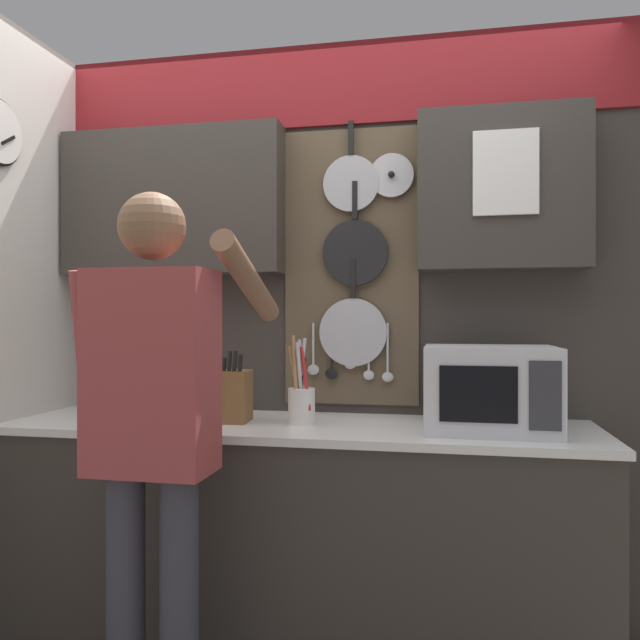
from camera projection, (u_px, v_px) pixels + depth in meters
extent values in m
cube|color=#38332D|center=(297.00, 545.00, 2.43)|extent=(2.24, 0.60, 0.89)
cube|color=white|center=(297.00, 427.00, 2.43)|extent=(2.27, 0.63, 0.03)
cube|color=#38332D|center=(314.00, 334.00, 2.74)|extent=(2.84, 0.04, 2.52)
cube|color=maroon|center=(313.00, 86.00, 2.71)|extent=(2.80, 0.02, 0.36)
cube|color=#38332D|center=(173.00, 202.00, 2.77)|extent=(1.00, 0.16, 0.64)
cube|color=#38332D|center=(502.00, 190.00, 2.49)|extent=(0.66, 0.16, 0.64)
cube|color=brown|center=(351.00, 267.00, 2.68)|extent=(0.58, 0.01, 1.18)
cylinder|color=#B7B7BC|center=(351.00, 184.00, 2.66)|extent=(0.24, 0.02, 0.24)
cube|color=black|center=(351.00, 138.00, 2.65)|extent=(0.02, 0.02, 0.15)
cylinder|color=black|center=(355.00, 253.00, 2.65)|extent=(0.28, 0.02, 0.28)
cube|color=black|center=(355.00, 200.00, 2.65)|extent=(0.02, 0.02, 0.16)
cylinder|color=#B7B7BC|center=(353.00, 332.00, 2.65)|extent=(0.29, 0.02, 0.29)
cube|color=black|center=(353.00, 279.00, 2.65)|extent=(0.02, 0.02, 0.17)
cylinder|color=silver|center=(392.00, 175.00, 2.62)|extent=(0.19, 0.01, 0.19)
sphere|color=black|center=(391.00, 174.00, 2.60)|extent=(0.03, 0.03, 0.03)
cylinder|color=silver|center=(313.00, 345.00, 2.69)|extent=(0.01, 0.01, 0.19)
ellipsoid|color=silver|center=(313.00, 370.00, 2.69)|extent=(0.05, 0.01, 0.05)
cylinder|color=black|center=(332.00, 346.00, 2.67)|extent=(0.01, 0.01, 0.20)
ellipsoid|color=black|center=(332.00, 374.00, 2.67)|extent=(0.06, 0.01, 0.05)
cylinder|color=silver|center=(350.00, 342.00, 2.66)|extent=(0.01, 0.01, 0.16)
ellipsoid|color=silver|center=(350.00, 364.00, 2.66)|extent=(0.05, 0.01, 0.04)
cylinder|color=silver|center=(369.00, 347.00, 2.64)|extent=(0.01, 0.01, 0.21)
ellipsoid|color=silver|center=(369.00, 375.00, 2.64)|extent=(0.05, 0.01, 0.04)
cylinder|color=silver|center=(388.00, 348.00, 2.63)|extent=(0.01, 0.01, 0.21)
ellipsoid|color=silver|center=(388.00, 377.00, 2.63)|extent=(0.05, 0.01, 0.04)
cube|color=white|center=(506.00, 172.00, 2.40)|extent=(0.25, 0.02, 0.33)
cube|color=black|center=(8.00, 140.00, 2.44)|extent=(0.01, 0.08, 0.06)
cube|color=silver|center=(490.00, 388.00, 2.27)|extent=(0.47, 0.38, 0.31)
cube|color=black|center=(478.00, 394.00, 2.09)|extent=(0.26, 0.01, 0.19)
cube|color=#333338|center=(545.00, 396.00, 2.05)|extent=(0.10, 0.01, 0.23)
cube|color=brown|center=(235.00, 396.00, 2.46)|extent=(0.12, 0.16, 0.20)
cylinder|color=black|center=(224.00, 364.00, 2.43)|extent=(0.02, 0.02, 0.05)
cylinder|color=black|center=(230.00, 361.00, 2.43)|extent=(0.02, 0.03, 0.08)
cylinder|color=black|center=(235.00, 361.00, 2.42)|extent=(0.02, 0.04, 0.08)
cylinder|color=black|center=(240.00, 363.00, 2.42)|extent=(0.02, 0.03, 0.07)
cylinder|color=white|center=(302.00, 406.00, 2.41)|extent=(0.10, 0.10, 0.14)
cylinder|color=silver|center=(301.00, 374.00, 2.41)|extent=(0.05, 0.02, 0.28)
cylinder|color=silver|center=(300.00, 376.00, 2.39)|extent=(0.03, 0.03, 0.26)
cylinder|color=red|center=(305.00, 379.00, 2.39)|extent=(0.05, 0.04, 0.24)
cylinder|color=silver|center=(303.00, 374.00, 2.43)|extent=(0.04, 0.06, 0.27)
cylinder|color=black|center=(301.00, 384.00, 2.41)|extent=(0.04, 0.05, 0.20)
cylinder|color=tan|center=(295.00, 373.00, 2.39)|extent=(0.04, 0.04, 0.29)
cylinder|color=tan|center=(295.00, 377.00, 2.41)|extent=(0.06, 0.02, 0.25)
cylinder|color=#383842|center=(126.00, 605.00, 1.97)|extent=(0.12, 0.12, 0.85)
cylinder|color=#383842|center=(179.00, 610.00, 1.93)|extent=(0.12, 0.12, 0.85)
cube|color=#993D3D|center=(152.00, 371.00, 1.95)|extent=(0.38, 0.22, 0.64)
sphere|color=brown|center=(152.00, 226.00, 1.95)|extent=(0.21, 0.21, 0.21)
cylinder|color=#993D3D|center=(89.00, 358.00, 2.01)|extent=(0.08, 0.16, 0.57)
cylinder|color=brown|center=(248.00, 280.00, 2.16)|extent=(0.08, 0.55, 0.29)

